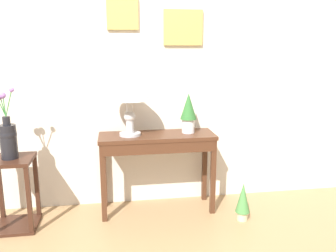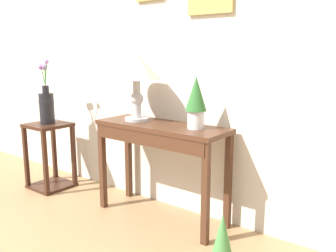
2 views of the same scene
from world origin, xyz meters
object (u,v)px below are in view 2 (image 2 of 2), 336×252
Objects in this scene: table_lamp at (136,70)px; potted_plant_floor at (222,239)px; console_table at (159,140)px; pedestal_stand_left at (50,156)px; potted_plant_on_console at (196,100)px; flower_vase_tall at (47,104)px.

table_lamp reaches higher than potted_plant_floor.
table_lamp is 1.41m from potted_plant_floor.
console_table is 0.58m from table_lamp.
pedestal_stand_left reaches higher than potted_plant_floor.
table_lamp is at bearing -177.83° from potted_plant_on_console.
flower_vase_tall reaches higher than console_table.
pedestal_stand_left is 1.77× the size of potted_plant_floor.
potted_plant_floor is (1.99, -0.19, -0.12)m from pedestal_stand_left.
console_table is 0.91m from potted_plant_floor.
potted_plant_floor is (0.73, -0.31, -0.44)m from console_table.
potted_plant_on_console is 1.04× the size of potted_plant_floor.
pedestal_stand_left is (-1.26, -0.12, -0.32)m from console_table.
table_lamp is 1.43× the size of potted_plant_on_console.
flower_vase_tall is (-0.00, 0.00, 0.50)m from pedestal_stand_left.
flower_vase_tall is at bearing -172.06° from table_lamp.
pedestal_stand_left is 2.01m from potted_plant_floor.
potted_plant_on_console is 1.69m from pedestal_stand_left.
table_lamp is at bearing 7.94° from flower_vase_tall.
potted_plant_on_console is at bearing 2.17° from table_lamp.
pedestal_stand_left is at bearing -174.05° from potted_plant_on_console.
table_lamp is 0.58m from potted_plant_on_console.
potted_plant_floor is at bearing -5.43° from flower_vase_tall.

